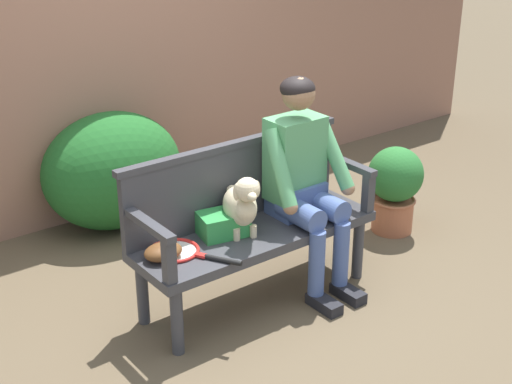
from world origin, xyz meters
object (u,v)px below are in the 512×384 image
tennis_racket (179,251)px  garden_bench (256,240)px  person_seated (303,176)px  baseball_glove (163,252)px  dog_on_bench (242,204)px  potted_plant (395,185)px  sports_bag (223,224)px

tennis_racket → garden_bench: bearing=-4.4°
person_seated → baseball_glove: size_ratio=6.09×
garden_bench → dog_on_bench: dog_on_bench is taller
person_seated → potted_plant: 1.10m
person_seated → baseball_glove: (-0.97, 0.04, -0.22)m
person_seated → tennis_racket: size_ratio=2.37×
tennis_racket → baseball_glove: bearing=-175.1°
garden_bench → potted_plant: potted_plant is taller
garden_bench → baseball_glove: baseball_glove is taller
tennis_racket → potted_plant: potted_plant is taller
person_seated → baseball_glove: bearing=177.4°
garden_bench → sports_bag: bearing=158.1°
garden_bench → sports_bag: 0.24m
person_seated → sports_bag: bearing=170.7°
sports_bag → garden_bench: bearing=-21.9°
person_seated → dog_on_bench: 0.46m
dog_on_bench → tennis_racket: dog_on_bench is taller
tennis_racket → baseball_glove: (-0.10, -0.01, 0.04)m
dog_on_bench → sports_bag: size_ratio=1.43×
person_seated → garden_bench: bearing=177.9°
tennis_racket → dog_on_bench: bearing=-4.9°
tennis_racket → sports_bag: size_ratio=2.02×
sports_bag → tennis_racket: bearing=-173.8°
dog_on_bench → potted_plant: 1.51m
tennis_racket → baseball_glove: size_ratio=2.57×
person_seated → potted_plant: bearing=8.8°
person_seated → sports_bag: (-0.54, 0.09, -0.20)m
person_seated → baseball_glove: person_seated is taller
tennis_racket → baseball_glove: 0.11m
person_seated → sports_bag: size_ratio=4.79×
person_seated → tennis_racket: (-0.87, 0.05, -0.26)m
dog_on_bench → baseball_glove: 0.54m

